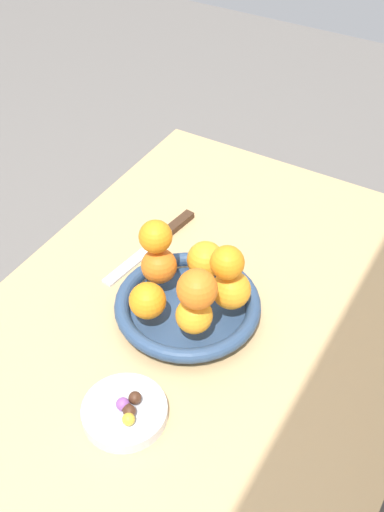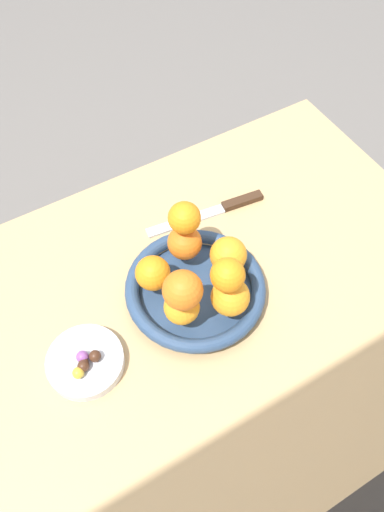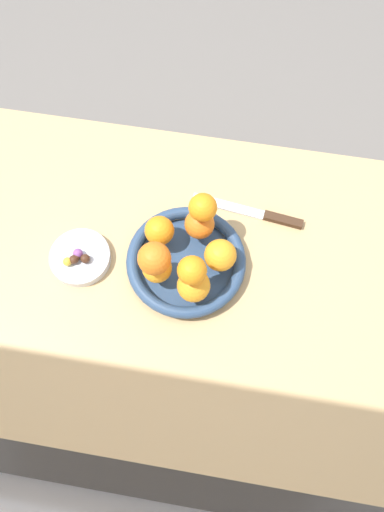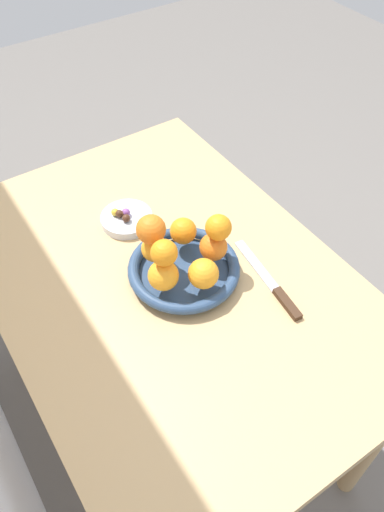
% 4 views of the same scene
% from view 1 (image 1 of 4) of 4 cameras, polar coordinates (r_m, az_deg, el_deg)
% --- Properties ---
extents(dining_table, '(1.10, 0.76, 0.74)m').
position_cam_1_polar(dining_table, '(1.20, 0.51, -9.27)').
color(dining_table, tan).
rests_on(dining_table, ground_plane).
extents(fruit_bowl, '(0.26, 0.26, 0.04)m').
position_cam_1_polar(fruit_bowl, '(1.14, -0.39, -4.47)').
color(fruit_bowl, navy).
rests_on(fruit_bowl, dining_table).
extents(candy_dish, '(0.13, 0.13, 0.02)m').
position_cam_1_polar(candy_dish, '(1.02, -6.00, -13.62)').
color(candy_dish, silver).
rests_on(candy_dish, dining_table).
extents(orange_0, '(0.06, 0.06, 0.06)m').
position_cam_1_polar(orange_0, '(1.08, -3.97, -3.98)').
color(orange_0, orange).
rests_on(orange_0, fruit_bowl).
extents(orange_1, '(0.06, 0.06, 0.06)m').
position_cam_1_polar(orange_1, '(1.06, 0.19, -5.30)').
color(orange_1, orange).
rests_on(orange_1, fruit_bowl).
extents(orange_2, '(0.07, 0.07, 0.07)m').
position_cam_1_polar(orange_2, '(1.09, 3.50, -3.01)').
color(orange_2, orange).
rests_on(orange_2, fruit_bowl).
extents(orange_3, '(0.07, 0.07, 0.07)m').
position_cam_1_polar(orange_3, '(1.15, 1.22, -0.34)').
color(orange_3, orange).
rests_on(orange_3, fruit_bowl).
extents(orange_4, '(0.06, 0.06, 0.06)m').
position_cam_1_polar(orange_4, '(1.14, -2.95, -0.88)').
color(orange_4, orange).
rests_on(orange_4, fruit_bowl).
extents(orange_5, '(0.06, 0.06, 0.06)m').
position_cam_1_polar(orange_5, '(1.05, 3.15, -0.59)').
color(orange_5, orange).
rests_on(orange_5, orange_2).
extents(orange_6, '(0.07, 0.07, 0.07)m').
position_cam_1_polar(orange_6, '(1.01, 0.46, -2.96)').
color(orange_6, orange).
rests_on(orange_6, orange_1).
extents(orange_7, '(0.06, 0.06, 0.06)m').
position_cam_1_polar(orange_7, '(1.10, -3.26, 1.74)').
color(orange_7, orange).
rests_on(orange_7, orange_4).
extents(candy_ball_0, '(0.02, 0.02, 0.02)m').
position_cam_1_polar(candy_ball_0, '(1.00, -6.00, -13.23)').
color(candy_ball_0, '#472819').
rests_on(candy_ball_0, candy_dish).
extents(candy_ball_1, '(0.02, 0.02, 0.02)m').
position_cam_1_polar(candy_ball_1, '(0.99, -5.57, -13.58)').
color(candy_ball_1, '#472819').
rests_on(candy_ball_1, candy_dish).
extents(candy_ball_2, '(0.02, 0.02, 0.02)m').
position_cam_1_polar(candy_ball_2, '(1.01, -5.23, -12.38)').
color(candy_ball_2, '#472819').
rests_on(candy_ball_2, candy_dish).
extents(candy_ball_3, '(0.02, 0.02, 0.02)m').
position_cam_1_polar(candy_ball_3, '(1.00, -6.17, -12.96)').
color(candy_ball_3, '#8C4C99').
rests_on(candy_ball_3, candy_dish).
extents(candy_ball_4, '(0.02, 0.02, 0.02)m').
position_cam_1_polar(candy_ball_4, '(0.99, -5.66, -14.25)').
color(candy_ball_4, gold).
rests_on(candy_ball_4, candy_dish).
extents(knife, '(0.26, 0.05, 0.01)m').
position_cam_1_polar(knife, '(1.29, -3.01, 1.40)').
color(knife, '#3F2819').
rests_on(knife, dining_table).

